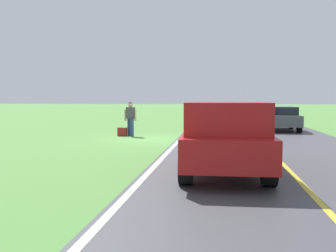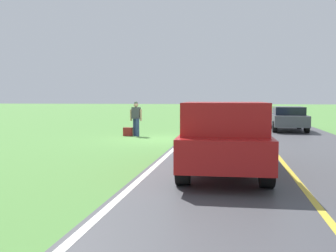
{
  "view_description": "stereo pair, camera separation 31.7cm",
  "coord_description": "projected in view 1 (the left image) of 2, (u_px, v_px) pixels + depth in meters",
  "views": [
    {
      "loc": [
        -3.06,
        17.15,
        1.92
      ],
      "look_at": [
        -1.69,
        7.09,
        1.16
      ],
      "focal_mm": 40.33,
      "sensor_mm": 36.0,
      "label": 1
    },
    {
      "loc": [
        -3.38,
        17.1,
        1.92
      ],
      "look_at": [
        -1.69,
        7.09,
        1.16
      ],
      "focal_mm": 40.33,
      "sensor_mm": 36.0,
      "label": 2
    }
  ],
  "objects": [
    {
      "name": "ground_plane",
      "position": [
        152.0,
        139.0,
        17.5
      ],
      "size": [
        200.0,
        200.0,
        0.0
      ],
      "primitive_type": "plane",
      "color": "#568E42"
    },
    {
      "name": "road_surface",
      "position": [
        261.0,
        141.0,
        16.84
      ],
      "size": [
        7.64,
        120.0,
        0.0
      ],
      "primitive_type": "cube",
      "color": "#47474C",
      "rests_on": "ground"
    },
    {
      "name": "lane_centre_line",
      "position": [
        261.0,
        141.0,
        16.84
      ],
      "size": [
        0.14,
        117.6,
        0.0
      ],
      "primitive_type": "cube",
      "color": "gold",
      "rests_on": "ground"
    },
    {
      "name": "lane_edge_line",
      "position": [
        180.0,
        140.0,
        17.33
      ],
      "size": [
        0.16,
        117.6,
        0.0
      ],
      "primitive_type": "cube",
      "color": "silver",
      "rests_on": "ground"
    },
    {
      "name": "suitcase_carried",
      "position": [
        122.0,
        132.0,
        18.96
      ],
      "size": [
        0.47,
        0.23,
        0.43
      ],
      "primitive_type": "cube",
      "rotation": [
        0.0,
        0.0,
        1.51
      ],
      "color": "maroon",
      "rests_on": "ground"
    },
    {
      "name": "pickup_truck_passing",
      "position": [
        224.0,
        135.0,
        9.62
      ],
      "size": [
        2.21,
        5.45,
        1.82
      ],
      "color": "#B21919",
      "rests_on": "ground"
    },
    {
      "name": "sedan_near_oncoming",
      "position": [
        280.0,
        118.0,
        22.28
      ],
      "size": [
        2.02,
        4.45,
        1.41
      ],
      "color": "#4C5156",
      "rests_on": "ground"
    },
    {
      "name": "hitchhiker_walking",
      "position": [
        131.0,
        117.0,
        18.9
      ],
      "size": [
        0.62,
        0.53,
        1.75
      ],
      "color": "navy",
      "rests_on": "ground"
    }
  ]
}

